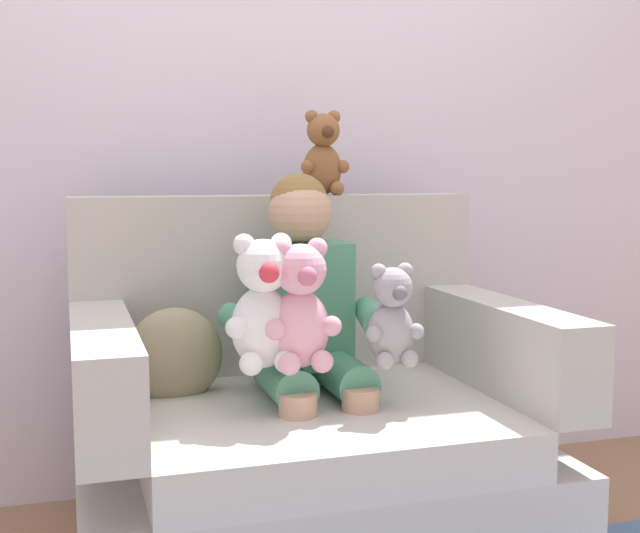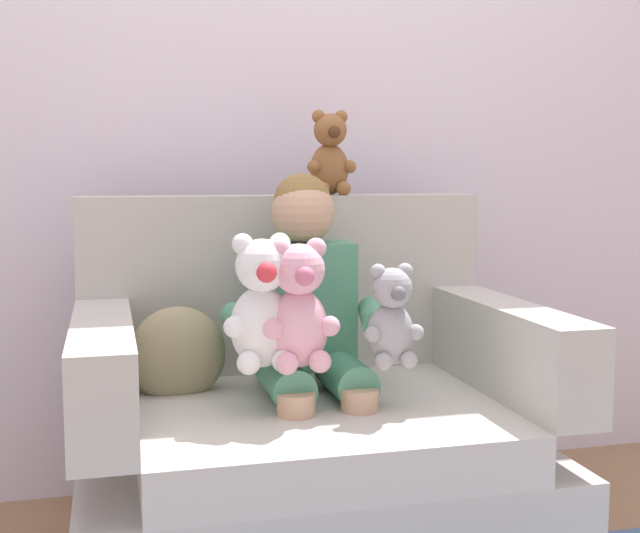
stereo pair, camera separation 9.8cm
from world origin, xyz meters
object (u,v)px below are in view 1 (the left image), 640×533
armchair (307,441)px  plush_brown_on_backrest (323,156)px  plush_grey (392,318)px  plush_white (263,307)px  plush_pink (300,309)px  seated_child (307,314)px  throw_pillow (174,356)px

armchair → plush_brown_on_backrest: 0.83m
plush_grey → armchair: bearing=114.9°
plush_grey → plush_brown_on_backrest: plush_brown_on_backrest is taller
plush_white → plush_pink: bearing=-13.0°
armchair → seated_child: 0.34m
armchair → throw_pillow: 0.42m
plush_pink → plush_grey: (0.23, -0.03, -0.03)m
armchair → plush_grey: bearing=-46.6°
seated_child → plush_grey: (0.16, -0.20, 0.02)m
seated_child → plush_grey: 0.25m
throw_pillow → plush_grey: bearing=-30.6°
armchair → seated_child: (0.01, 0.02, 0.34)m
plush_pink → plush_white: (-0.09, 0.03, 0.01)m
armchair → throw_pillow: (-0.33, 0.12, 0.22)m
plush_grey → plush_white: plush_white is taller
armchair → seated_child: seated_child is taller
armchair → plush_grey: size_ratio=4.64×
plush_pink → armchair: bearing=51.3°
plush_grey → plush_brown_on_backrest: size_ratio=1.01×
seated_child → plush_white: 0.22m
throw_pillow → armchair: bearing=-19.7°
seated_child → plush_grey: size_ratio=3.25×
seated_child → plush_pink: (-0.07, -0.17, 0.05)m
plush_pink → plush_grey: bearing=-23.5°
plush_pink → seated_child: bearing=51.8°
armchair → throw_pillow: bearing=160.3°
plush_pink → throw_pillow: (-0.27, 0.27, -0.16)m
plush_brown_on_backrest → throw_pillow: (-0.47, -0.20, -0.53)m
plush_white → armchair: bearing=43.9°
seated_child → plush_pink: bearing=-110.9°
plush_white → plush_brown_on_backrest: size_ratio=1.32×
armchair → plush_grey: (0.17, -0.18, 0.35)m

